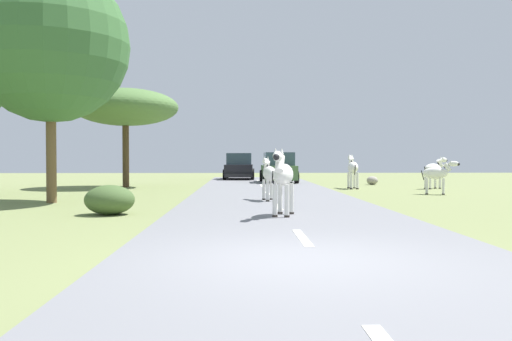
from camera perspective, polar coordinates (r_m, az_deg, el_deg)
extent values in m
plane|color=olive|center=(7.65, 4.87, -9.73)|extent=(90.00, 90.00, 0.00)
cube|color=slate|center=(7.67, 6.69, -9.50)|extent=(6.00, 64.00, 0.05)
cube|color=silver|center=(9.63, 4.95, -7.11)|extent=(0.16, 2.00, 0.01)
cube|color=silver|center=(15.56, 2.39, -3.87)|extent=(0.16, 2.00, 0.01)
cube|color=silver|center=(21.53, 1.26, -2.42)|extent=(0.16, 2.00, 0.01)
cube|color=silver|center=(27.52, 0.62, -1.60)|extent=(0.16, 2.00, 0.01)
cube|color=silver|center=(33.50, 0.21, -1.08)|extent=(0.16, 2.00, 0.01)
ellipsoid|color=silver|center=(13.17, 2.94, -0.44)|extent=(0.72, 1.22, 0.54)
cylinder|color=silver|center=(12.86, 2.03, -3.25)|extent=(0.14, 0.14, 0.78)
cylinder|color=#28231E|center=(12.89, 2.03, -4.86)|extent=(0.16, 0.16, 0.05)
cylinder|color=silver|center=(12.81, 3.31, -3.26)|extent=(0.14, 0.14, 0.78)
cylinder|color=#28231E|center=(12.84, 3.31, -4.88)|extent=(0.16, 0.16, 0.05)
cylinder|color=silver|center=(13.59, 2.59, -3.00)|extent=(0.14, 0.14, 0.78)
cylinder|color=#28231E|center=(13.62, 2.59, -4.52)|extent=(0.16, 0.16, 0.05)
cylinder|color=silver|center=(13.54, 3.80, -3.01)|extent=(0.14, 0.14, 0.78)
cylinder|color=#28231E|center=(13.58, 3.80, -4.54)|extent=(0.16, 0.16, 0.05)
cylinder|color=silver|center=(12.62, 2.54, 0.74)|extent=(0.30, 0.45, 0.46)
cube|color=black|center=(12.62, 2.54, 1.17)|extent=(0.13, 0.38, 0.32)
ellipsoid|color=silver|center=(12.35, 2.33, 1.52)|extent=(0.32, 0.53, 0.25)
ellipsoid|color=black|center=(12.16, 2.17, 1.44)|extent=(0.18, 0.20, 0.15)
cone|color=silver|center=(12.49, 2.10, 2.09)|extent=(0.11, 0.11, 0.15)
cone|color=silver|center=(12.47, 2.76, 2.09)|extent=(0.11, 0.11, 0.15)
cylinder|color=black|center=(13.73, 3.33, -0.80)|extent=(0.08, 0.17, 0.46)
ellipsoid|color=silver|center=(26.72, 18.31, 0.16)|extent=(1.14, 0.93, 0.51)
cylinder|color=silver|center=(26.93, 19.00, -1.07)|extent=(0.15, 0.15, 0.73)
cylinder|color=#28231E|center=(26.95, 18.99, -1.80)|extent=(0.17, 0.17, 0.05)
cylinder|color=silver|center=(27.10, 18.54, -1.05)|extent=(0.15, 0.15, 0.73)
cylinder|color=#28231E|center=(27.12, 18.54, -1.78)|extent=(0.17, 0.17, 0.05)
cylinder|color=silver|center=(26.38, 18.05, -1.11)|extent=(0.15, 0.15, 0.73)
cylinder|color=#28231E|center=(26.40, 18.05, -1.86)|extent=(0.17, 0.17, 0.05)
cylinder|color=silver|center=(26.55, 17.59, -1.10)|extent=(0.15, 0.15, 0.73)
cylinder|color=#28231E|center=(26.57, 17.59, -1.83)|extent=(0.17, 0.17, 0.05)
cylinder|color=silver|center=(27.12, 19.00, 0.73)|extent=(0.43, 0.37, 0.43)
cube|color=black|center=(27.12, 19.00, 0.92)|extent=(0.32, 0.22, 0.30)
ellipsoid|color=silver|center=(27.32, 19.33, 1.07)|extent=(0.50, 0.41, 0.23)
ellipsoid|color=black|center=(27.47, 19.56, 1.03)|extent=(0.21, 0.20, 0.14)
cone|color=silver|center=(27.19, 19.29, 1.31)|extent=(0.12, 0.12, 0.14)
cone|color=silver|center=(27.27, 19.06, 1.31)|extent=(0.12, 0.12, 0.14)
cylinder|color=black|center=(26.31, 17.58, -0.06)|extent=(0.15, 0.11, 0.44)
ellipsoid|color=silver|center=(25.83, 10.28, 0.32)|extent=(0.51, 1.17, 0.54)
cylinder|color=silver|center=(26.24, 10.45, -1.03)|extent=(0.12, 0.12, 0.79)
cylinder|color=#28231E|center=(26.26, 10.45, -1.83)|extent=(0.14, 0.14, 0.05)
cylinder|color=silver|center=(26.19, 9.82, -1.03)|extent=(0.12, 0.12, 0.79)
cylinder|color=#28231E|center=(26.21, 9.82, -1.83)|extent=(0.14, 0.14, 0.05)
cylinder|color=silver|center=(25.50, 10.75, -1.10)|extent=(0.12, 0.12, 0.79)
cylinder|color=#28231E|center=(25.52, 10.74, -1.92)|extent=(0.14, 0.14, 0.05)
cylinder|color=silver|center=(25.45, 10.10, -1.10)|extent=(0.12, 0.12, 0.79)
cylinder|color=#28231E|center=(25.47, 10.09, -1.92)|extent=(0.14, 0.14, 0.05)
cylinder|color=silver|center=(26.37, 10.08, 0.95)|extent=(0.23, 0.42, 0.46)
cube|color=black|center=(26.37, 10.08, 1.16)|extent=(0.06, 0.38, 0.32)
ellipsoid|color=silver|center=(26.63, 9.99, 1.33)|extent=(0.23, 0.51, 0.25)
ellipsoid|color=black|center=(26.83, 9.92, 1.29)|extent=(0.15, 0.18, 0.15)
cone|color=silver|center=(26.52, 10.19, 1.60)|extent=(0.10, 0.10, 0.15)
cone|color=silver|center=(26.50, 9.88, 1.60)|extent=(0.10, 0.10, 0.15)
cylinder|color=black|center=(25.26, 10.50, 0.06)|extent=(0.05, 0.16, 0.47)
ellipsoid|color=silver|center=(22.71, 18.53, -0.27)|extent=(1.05, 0.72, 0.46)
cylinder|color=silver|center=(22.61, 19.32, -1.61)|extent=(0.13, 0.13, 0.66)
cylinder|color=#28231E|center=(22.62, 19.32, -2.40)|extent=(0.14, 0.14, 0.04)
cylinder|color=silver|center=(22.85, 19.33, -1.58)|extent=(0.13, 0.13, 0.66)
cylinder|color=#28231E|center=(22.87, 19.32, -2.36)|extent=(0.14, 0.14, 0.04)
cylinder|color=silver|center=(22.62, 17.71, -1.60)|extent=(0.13, 0.13, 0.66)
cylinder|color=#28231E|center=(22.64, 17.71, -2.38)|extent=(0.14, 0.14, 0.04)
cylinder|color=silver|center=(22.87, 17.73, -1.57)|extent=(0.13, 0.13, 0.66)
cylinder|color=#28231E|center=(22.88, 17.73, -2.34)|extent=(0.14, 0.14, 0.04)
cylinder|color=silver|center=(22.70, 19.71, 0.32)|extent=(0.39, 0.29, 0.39)
cube|color=black|center=(22.70, 19.71, 0.52)|extent=(0.31, 0.15, 0.27)
ellipsoid|color=silver|center=(22.70, 20.29, 0.68)|extent=(0.46, 0.32, 0.21)
ellipsoid|color=black|center=(22.70, 20.72, 0.64)|extent=(0.18, 0.17, 0.13)
cone|color=silver|center=(22.64, 20.03, 0.95)|extent=(0.10, 0.10, 0.12)
cone|color=silver|center=(22.76, 20.03, 0.95)|extent=(0.10, 0.10, 0.12)
cylinder|color=black|center=(22.73, 17.31, -0.48)|extent=(0.14, 0.08, 0.39)
ellipsoid|color=silver|center=(17.78, 1.45, -0.33)|extent=(0.55, 1.07, 0.48)
cylinder|color=silver|center=(18.16, 1.64, -2.04)|extent=(0.12, 0.12, 0.69)
cylinder|color=#28231E|center=(18.18, 1.64, -3.06)|extent=(0.13, 0.13, 0.05)
cylinder|color=silver|center=(18.11, 0.84, -2.05)|extent=(0.12, 0.12, 0.69)
cylinder|color=#28231E|center=(18.13, 0.84, -3.07)|extent=(0.13, 0.13, 0.05)
cylinder|color=silver|center=(17.51, 2.08, -2.16)|extent=(0.12, 0.12, 0.69)
cylinder|color=#28231E|center=(17.53, 2.08, -3.22)|extent=(0.13, 0.13, 0.05)
cylinder|color=silver|center=(17.46, 1.25, -2.17)|extent=(0.12, 0.12, 0.69)
cylinder|color=#28231E|center=(17.48, 1.25, -3.23)|extent=(0.13, 0.13, 0.05)
cylinder|color=silver|center=(18.26, 1.15, 0.49)|extent=(0.24, 0.39, 0.41)
cube|color=black|center=(18.26, 1.15, 0.75)|extent=(0.08, 0.34, 0.28)
ellipsoid|color=silver|center=(18.49, 1.00, 0.97)|extent=(0.25, 0.47, 0.22)
ellipsoid|color=black|center=(18.66, 0.90, 0.93)|extent=(0.15, 0.17, 0.13)
cone|color=silver|center=(18.39, 1.27, 1.32)|extent=(0.09, 0.09, 0.13)
cone|color=silver|center=(18.37, 0.87, 1.32)|extent=(0.09, 0.09, 0.13)
cylinder|color=black|center=(17.29, 1.78, -0.68)|extent=(0.06, 0.15, 0.41)
cube|color=#476B38|center=(31.31, 2.40, -0.19)|extent=(1.89, 4.24, 0.80)
cube|color=#334751|center=(31.10, 2.44, 1.24)|extent=(1.69, 2.24, 0.76)
cube|color=black|center=(33.47, 2.06, -0.56)|extent=(1.71, 0.20, 0.24)
cylinder|color=black|center=(32.76, 3.75, -0.54)|extent=(0.24, 0.68, 0.68)
cylinder|color=black|center=(32.60, 0.61, -0.55)|extent=(0.24, 0.68, 0.68)
cylinder|color=black|center=(30.08, 4.35, -0.71)|extent=(0.24, 0.68, 0.68)
cylinder|color=black|center=(29.90, 0.93, -0.72)|extent=(0.24, 0.68, 0.68)
cube|color=black|center=(35.98, -1.80, 0.01)|extent=(1.93, 4.25, 0.80)
cube|color=#334751|center=(36.18, -1.79, 1.25)|extent=(1.71, 2.25, 0.76)
cube|color=black|center=(33.83, -1.92, -0.54)|extent=(1.71, 0.21, 0.24)
cylinder|color=black|center=(34.69, -3.36, -0.44)|extent=(0.24, 0.69, 0.68)
cylinder|color=black|center=(34.62, -0.38, -0.44)|extent=(0.24, 0.69, 0.68)
cylinder|color=black|center=(37.38, -3.11, -0.31)|extent=(0.24, 0.69, 0.68)
cylinder|color=black|center=(37.32, -0.35, -0.31)|extent=(0.24, 0.69, 0.68)
cylinder|color=#4C3823|center=(27.49, -13.70, 1.45)|extent=(0.32, 0.32, 3.08)
ellipsoid|color=#4C7038|center=(27.61, -13.72, 6.56)|extent=(5.24, 5.24, 1.83)
cylinder|color=brown|center=(18.72, -20.96, 1.55)|extent=(0.32, 0.32, 3.13)
sphere|color=#386633|center=(19.08, -21.06, 12.44)|extent=(5.10, 5.10, 5.10)
ellipsoid|color=#425B2D|center=(14.35, -15.32, -3.03)|extent=(1.28, 1.15, 0.77)
ellipsoid|color=gray|center=(30.05, 12.27, -1.05)|extent=(0.61, 0.62, 0.46)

